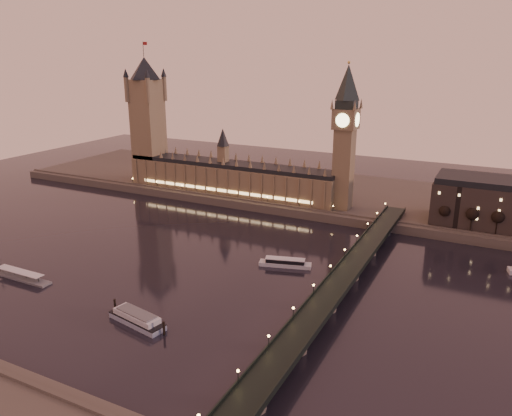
{
  "coord_description": "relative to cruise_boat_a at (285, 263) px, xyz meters",
  "views": [
    {
      "loc": [
        155.4,
        -220.58,
        115.18
      ],
      "look_at": [
        26.84,
        35.0,
        25.99
      ],
      "focal_mm": 35.0,
      "sensor_mm": 36.0,
      "label": 1
    }
  ],
  "objects": [
    {
      "name": "westminster_bridge",
      "position": [
        37.93,
        -18.26,
        3.45
      ],
      "size": [
        13.2,
        260.0,
        15.3
      ],
      "color": "black",
      "rests_on": "ground"
    },
    {
      "name": "bare_tree_1",
      "position": [
        87.44,
        90.74,
        14.13
      ],
      "size": [
        6.7,
        6.7,
        13.63
      ],
      "color": "black",
      "rests_on": "ground"
    },
    {
      "name": "ground",
      "position": [
        -53.68,
        -18.26,
        -2.06
      ],
      "size": [
        700.0,
        700.0,
        0.0
      ],
      "primitive_type": "plane",
      "color": "black",
      "rests_on": "ground"
    },
    {
      "name": "palace_of_westminster",
      "position": [
        -93.81,
        102.74,
        19.64
      ],
      "size": [
        180.0,
        26.62,
        52.0
      ],
      "color": "brown",
      "rests_on": "ground"
    },
    {
      "name": "bare_tree_0",
      "position": [
        72.34,
        90.74,
        14.13
      ],
      "size": [
        6.7,
        6.7,
        13.63
      ],
      "color": "black",
      "rests_on": "ground"
    },
    {
      "name": "moored_barge",
      "position": [
        -33.74,
        -87.08,
        0.58
      ],
      "size": [
        33.59,
        13.7,
        6.27
      ],
      "rotation": [
        0.0,
        0.0,
        -0.19
      ],
      "color": "#8A97AF",
      "rests_on": "ground"
    },
    {
      "name": "cruise_boat_a",
      "position": [
        0.0,
        0.0,
        0.0
      ],
      "size": [
        29.92,
        13.97,
        4.69
      ],
      "rotation": [
        0.0,
        0.0,
        0.27
      ],
      "color": "silver",
      "rests_on": "ground"
    },
    {
      "name": "bare_tree_2",
      "position": [
        102.54,
        90.74,
        14.13
      ],
      "size": [
        6.7,
        6.7,
        13.63
      ],
      "color": "black",
      "rests_on": "ground"
    },
    {
      "name": "far_embankment",
      "position": [
        -23.68,
        146.74,
        0.94
      ],
      "size": [
        560.0,
        130.0,
        6.0
      ],
      "primitive_type": "cube",
      "color": "#423D35",
      "rests_on": "ground"
    },
    {
      "name": "pontoon_pier",
      "position": [
        -119.16,
        -78.33,
        -0.96
      ],
      "size": [
        38.44,
        6.41,
        10.25
      ],
      "color": "#595B5E",
      "rests_on": "ground"
    },
    {
      "name": "big_ben",
      "position": [
        0.31,
        102.73,
        61.89
      ],
      "size": [
        17.68,
        17.68,
        104.0
      ],
      "color": "brown",
      "rests_on": "ground"
    },
    {
      "name": "victoria_tower",
      "position": [
        -173.68,
        102.74,
        63.72
      ],
      "size": [
        31.68,
        31.68,
        118.0
      ],
      "color": "brown",
      "rests_on": "ground"
    }
  ]
}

